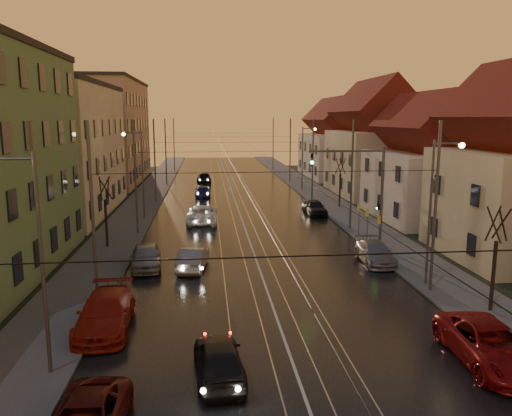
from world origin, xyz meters
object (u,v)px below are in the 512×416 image
object	(u,v)px
street_lamp_3	(305,152)
parked_right_2	(314,207)
street_lamp_0	(31,244)
traffic_light_mast	(368,184)
parked_left_2	(105,313)
driving_car_0	(219,359)
street_lamp_2	(139,166)
driving_car_3	(203,191)
parked_right_0	(491,345)
driving_car_1	(193,259)
parked_left_3	(146,256)
driving_car_2	(202,214)
driving_car_4	(204,177)
parked_right_1	(375,253)
street_lamp_1	(436,198)

from	to	relation	value
street_lamp_3	parked_right_2	size ratio (longest dim) A/B	1.89
street_lamp_0	parked_right_2	xyz separation A→B (m)	(16.17, 28.69, -4.17)
traffic_light_mast	parked_left_2	bearing A→B (deg)	-142.10
driving_car_0	street_lamp_2	bearing A→B (deg)	-81.87
street_lamp_2	driving_car_3	size ratio (longest dim) A/B	1.84
parked_right_0	traffic_light_mast	bearing A→B (deg)	90.00
street_lamp_3	driving_car_1	distance (m)	34.55
parked_left_3	parked_right_0	size ratio (longest dim) A/B	0.81
street_lamp_0	driving_car_2	size ratio (longest dim) A/B	1.42
driving_car_0	parked_left_2	bearing A→B (deg)	-47.72
driving_car_1	parked_right_0	xyz separation A→B (m)	(11.39, -13.06, 0.07)
street_lamp_2	street_lamp_3	world-z (taller)	same
driving_car_3	parked_left_2	distance (m)	37.13
driving_car_1	driving_car_3	xyz separation A→B (m)	(0.44, 28.46, -0.06)
parked_left_2	parked_right_0	distance (m)	15.67
driving_car_1	driving_car_4	size ratio (longest dim) A/B	0.92
driving_car_1	parked_right_0	size ratio (longest dim) A/B	0.76
street_lamp_0	parked_left_3	world-z (taller)	street_lamp_0
street_lamp_2	parked_left_2	xyz separation A→B (m)	(1.50, -24.14, -4.11)
parked_left_3	street_lamp_2	bearing A→B (deg)	92.72
street_lamp_0	street_lamp_3	size ratio (longest dim) A/B	1.00
street_lamp_2	driving_car_3	bearing A→B (deg)	66.58
driving_car_1	parked_left_2	world-z (taller)	parked_left_2
driving_car_3	parked_right_1	xyz separation A→B (m)	(11.07, -28.15, 0.03)
street_lamp_3	driving_car_2	world-z (taller)	street_lamp_3
street_lamp_3	traffic_light_mast	xyz separation A→B (m)	(-1.11, -28.00, -0.29)
driving_car_3	street_lamp_3	bearing A→B (deg)	-165.63
parked_right_2	street_lamp_3	bearing A→B (deg)	78.83
street_lamp_1	driving_car_3	world-z (taller)	street_lamp_1
street_lamp_1	street_lamp_3	world-z (taller)	same
parked_right_2	parked_left_3	bearing A→B (deg)	-135.02
traffic_light_mast	driving_car_1	xyz separation A→B (m)	(-12.01, -3.69, -3.91)
driving_car_0	driving_car_3	bearing A→B (deg)	-93.20
street_lamp_1	parked_right_1	size ratio (longest dim) A/B	1.75
driving_car_0	driving_car_4	world-z (taller)	driving_car_4
driving_car_1	street_lamp_3	bearing A→B (deg)	-104.78
driving_car_0	parked_right_2	world-z (taller)	parked_right_2
street_lamp_2	parked_left_3	size ratio (longest dim) A/B	1.81
street_lamp_0	driving_car_1	xyz separation A→B (m)	(5.09, 12.31, -4.20)
driving_car_2	parked_left_2	xyz separation A→B (m)	(-4.04, -22.20, -0.01)
parked_right_1	parked_left_2	bearing A→B (deg)	-147.41
traffic_light_mast	driving_car_3	xyz separation A→B (m)	(-11.57, 24.77, -3.97)
parked_left_2	parked_right_2	xyz separation A→B (m)	(14.66, 24.83, -0.06)
driving_car_3	driving_car_4	world-z (taller)	driving_car_4
street_lamp_1	street_lamp_3	bearing A→B (deg)	90.00
parked_right_0	driving_car_1	bearing A→B (deg)	133.20
street_lamp_3	parked_left_3	distance (m)	35.23
street_lamp_2	parked_right_1	bearing A→B (deg)	-42.81
parked_left_3	traffic_light_mast	bearing A→B (deg)	6.21
street_lamp_2	street_lamp_0	bearing A→B (deg)	-90.00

